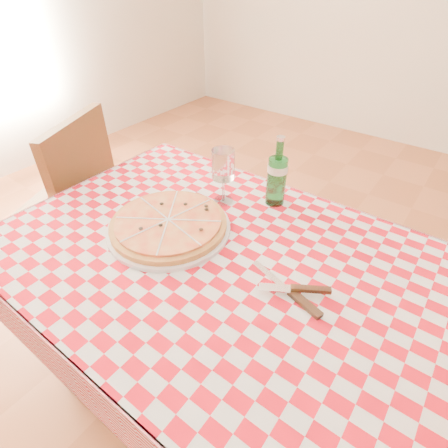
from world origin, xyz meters
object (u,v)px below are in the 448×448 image
at_px(water_bottle, 277,171).
at_px(wine_glass, 223,177).
at_px(dining_table, 217,278).
at_px(chair_far, 72,204).
at_px(pizza_plate, 169,223).

relative_size(water_bottle, wine_glass, 1.25).
height_order(dining_table, wine_glass, wine_glass).
relative_size(chair_far, water_bottle, 3.92).
height_order(pizza_plate, wine_glass, wine_glass).
distance_m(chair_far, wine_glass, 0.82).
height_order(chair_far, pizza_plate, chair_far).
distance_m(dining_table, water_bottle, 0.39).
bearing_deg(chair_far, wine_glass, 168.30).
distance_m(water_bottle, wine_glass, 0.18).
height_order(chair_far, wine_glass, wine_glass).
distance_m(chair_far, pizza_plate, 0.74).
bearing_deg(chair_far, pizza_plate, 150.55).
xyz_separation_m(dining_table, water_bottle, (-0.00, 0.33, 0.22)).
relative_size(dining_table, chair_far, 1.28).
height_order(water_bottle, wine_glass, water_bottle).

